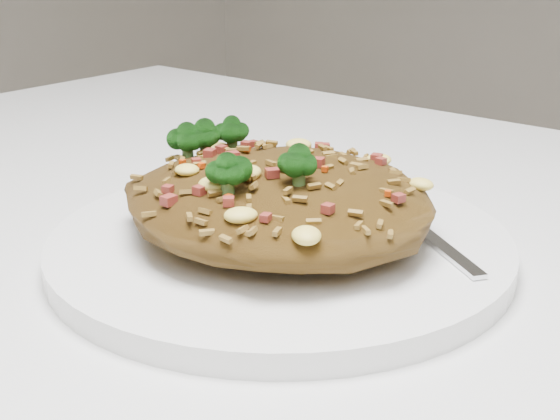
% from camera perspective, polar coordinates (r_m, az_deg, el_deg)
% --- Properties ---
extents(plate, '(0.27, 0.27, 0.01)m').
position_cam_1_polar(plate, '(0.46, 0.00, -2.57)').
color(plate, white).
rests_on(plate, dining_table).
extents(fried_rice, '(0.19, 0.17, 0.06)m').
position_cam_1_polar(fried_rice, '(0.45, -0.12, 1.63)').
color(fried_rice, brown).
rests_on(fried_rice, plate).
extents(fork, '(0.14, 0.10, 0.00)m').
position_cam_1_polar(fork, '(0.47, 10.04, -1.23)').
color(fork, silver).
rests_on(fork, plate).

